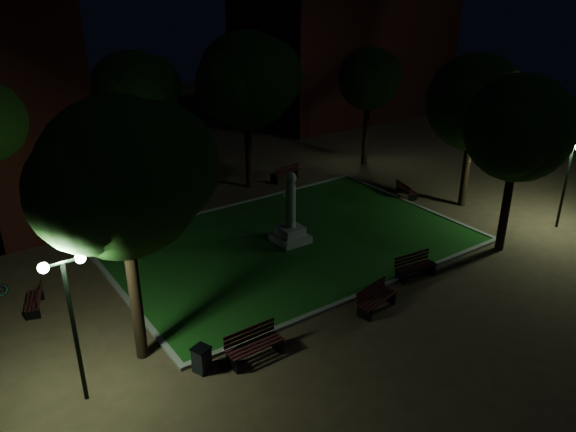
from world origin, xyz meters
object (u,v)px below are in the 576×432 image
at_px(bench_left_side, 36,300).
at_px(trash_bin, 202,359).
at_px(monument, 291,223).
at_px(bench_west_near, 254,345).
at_px(bench_far_side, 285,173).
at_px(bench_near_left, 375,299).
at_px(bench_near_right, 415,267).
at_px(bench_right_side, 406,190).

relative_size(bench_left_side, trash_bin, 1.82).
relative_size(monument, bench_west_near, 1.75).
bearing_deg(bench_far_side, bench_near_left, 61.99).
height_order(bench_near_right, bench_left_side, bench_near_right).
height_order(bench_near_left, bench_right_side, bench_near_left).
height_order(bench_west_near, trash_bin, bench_west_near).
xyz_separation_m(bench_left_side, bench_right_side, (18.55, 0.15, -0.01)).
bearing_deg(monument, trash_bin, -142.28).
distance_m(bench_near_right, bench_far_side, 12.09).
bearing_deg(bench_right_side, trash_bin, 128.04).
distance_m(monument, bench_left_side, 10.45).
bearing_deg(trash_bin, bench_left_side, 117.20).
bearing_deg(bench_far_side, bench_left_side, 15.03).
xyz_separation_m(bench_left_side, trash_bin, (3.26, -6.35, 0.05)).
height_order(bench_west_near, bench_right_side, bench_west_near).
distance_m(monument, bench_west_near, 8.11).
bearing_deg(bench_west_near, bench_near_right, 4.13).
bearing_deg(bench_near_left, trash_bin, 163.73).
bearing_deg(trash_bin, monument, 37.72).
bearing_deg(monument, bench_far_side, 56.97).
distance_m(bench_near_left, bench_west_near, 4.93).
xyz_separation_m(bench_west_near, bench_right_side, (13.70, 6.86, -0.11)).
bearing_deg(bench_far_side, monument, 50.30).
bearing_deg(bench_near_left, monument, 72.38).
height_order(bench_near_left, bench_left_side, bench_near_left).
bearing_deg(bench_far_side, bench_west_near, 45.12).
bearing_deg(bench_right_side, bench_far_side, 48.54).
distance_m(bench_near_left, trash_bin, 6.54).
height_order(bench_left_side, bench_right_side, bench_left_side).
bearing_deg(trash_bin, bench_far_side, 46.75).
bearing_deg(bench_left_side, bench_near_left, 73.33).
bearing_deg(trash_bin, bench_near_right, 1.92).
relative_size(bench_left_side, bench_far_side, 0.85).
height_order(monument, bench_right_side, monument).
xyz_separation_m(bench_near_left, bench_right_side, (8.77, 7.01, -0.07)).
distance_m(bench_near_right, bench_right_side, 8.55).
bearing_deg(bench_near_left, bench_west_near, 166.54).
bearing_deg(bench_far_side, trash_bin, 40.08).
bearing_deg(bench_west_near, bench_far_side, 50.90).
xyz_separation_m(bench_left_side, bench_far_side, (14.76, 5.87, 0.07)).
bearing_deg(trash_bin, bench_right_side, 23.02).
height_order(bench_west_near, bench_left_side, bench_west_near).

